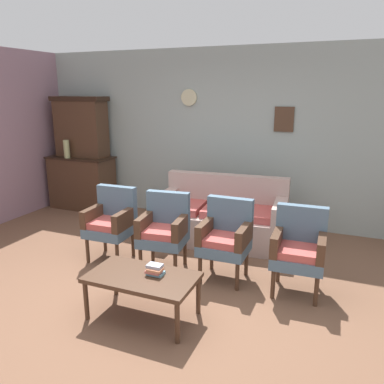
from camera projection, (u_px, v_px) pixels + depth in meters
The scene contains 12 objects.
ground_plane at pixel (147, 293), 4.01m from camera, with size 7.68×7.68×0.00m, color brown.
wall_back_with_decor at pixel (225, 137), 6.01m from camera, with size 6.40×0.09×2.70m.
side_cabinet at pixel (82, 182), 6.83m from camera, with size 1.16×0.55×0.93m.
cabinet_upper_hutch at pixel (81, 126), 6.65m from camera, with size 0.99×0.38×1.03m.
vase_on_cabinet at pixel (67, 149), 6.55m from camera, with size 0.10×0.10×0.31m, color tan.
floral_couch at pixel (222, 218), 5.34m from camera, with size 1.80×0.93×0.90m.
armchair_near_cabinet at pixel (111, 220), 4.75m from camera, with size 0.53×0.50×0.90m.
armchair_row_middle at pixel (164, 228), 4.48m from camera, with size 0.57×0.55×0.90m.
armchair_by_doorway at pixel (226, 236), 4.23m from camera, with size 0.52×0.49×0.90m.
armchair_near_couch_end at pixel (299, 247), 3.93m from camera, with size 0.54×0.51×0.90m.
coffee_table at pixel (142, 280), 3.51m from camera, with size 1.00×0.56×0.42m.
book_stack_on_table at pixel (155, 270), 3.50m from camera, with size 0.15×0.12×0.10m.
Camera 1 is at (1.81, -3.15, 2.06)m, focal length 35.78 mm.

